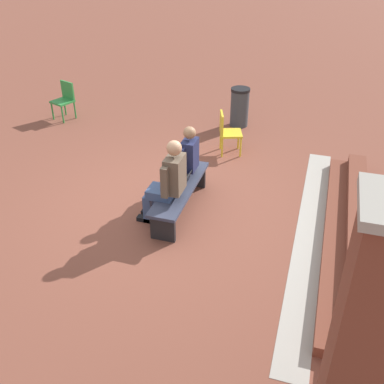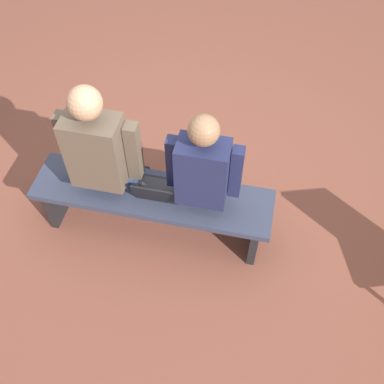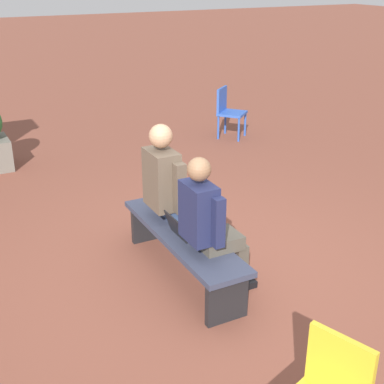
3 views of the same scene
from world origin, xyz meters
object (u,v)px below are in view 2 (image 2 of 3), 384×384
Objects in this scene: laptop at (158,191)px; person_student at (205,173)px; person_adult at (105,152)px; bench at (153,200)px.

person_student is at bearing -166.95° from laptop.
person_adult is (0.73, -0.01, 0.04)m from person_student.
laptop is (-0.05, 0.01, 0.15)m from bench.
person_student is (-0.38, -0.06, 0.34)m from bench.
laptop reaches higher than bench.
person_student reaches higher than bench.
bench is 5.62× the size of laptop.
laptop is at bearing 13.05° from person_student.
bench is at bearing 168.56° from person_adult.
person_student reaches higher than laptop.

